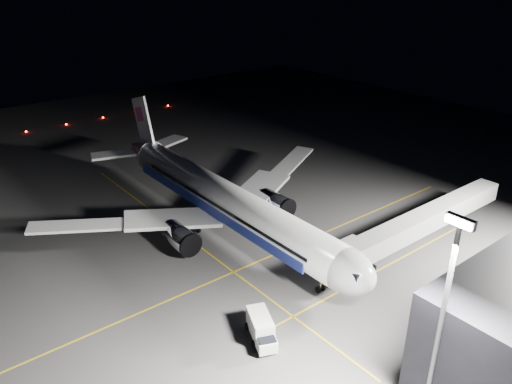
{
  "coord_description": "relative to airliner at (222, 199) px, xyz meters",
  "views": [
    {
      "loc": [
        56.59,
        -39.12,
        38.17
      ],
      "look_at": [
        1.65,
        4.52,
        6.0
      ],
      "focal_mm": 35.0,
      "sensor_mm": 36.0,
      "label": 1
    }
  ],
  "objects": [
    {
      "name": "service_truck",
      "position": [
        23.82,
        -11.47,
        -3.61
      ],
      "size": [
        6.06,
        4.29,
        2.9
      ],
      "rotation": [
        0.0,
        0.0,
        -0.41
      ],
      "color": "silver",
      "rests_on": "ground"
    },
    {
      "name": "safety_cone_c",
      "position": [
        6.0,
        5.25,
        -4.86
      ],
      "size": [
        0.4,
        0.4,
        0.6
      ],
      "primitive_type": "cone",
      "color": "#E43B09",
      "rests_on": "ground"
    },
    {
      "name": "guide_line_main",
      "position": [
        11.08,
        0.0,
        -5.16
      ],
      "size": [
        0.25,
        80.0,
        0.01
      ],
      "primitive_type": "cube",
      "color": "gold",
      "rests_on": "ground"
    },
    {
      "name": "floodlight_mast_south",
      "position": [
        41.08,
        -6.01,
        7.21
      ],
      "size": [
        2.4,
        0.67,
        20.7
      ],
      "color": "#59595E",
      "rests_on": "ground"
    },
    {
      "name": "guide_line_side",
      "position": [
        23.08,
        10.0,
        -5.16
      ],
      "size": [
        0.25,
        40.0,
        0.01
      ],
      "primitive_type": "cube",
      "color": "gold",
      "rests_on": "ground"
    },
    {
      "name": "ground",
      "position": [
        1.08,
        0.0,
        -5.16
      ],
      "size": [
        200.0,
        200.0,
        0.0
      ],
      "primitive_type": "plane",
      "color": "#4C4C4F",
      "rests_on": "ground"
    },
    {
      "name": "airliner",
      "position": [
        0.0,
        0.0,
        0.0
      ],
      "size": [
        61.48,
        54.22,
        16.64
      ],
      "color": "silver",
      "rests_on": "ground"
    },
    {
      "name": "guide_line_cross",
      "position": [
        1.08,
        -6.0,
        -5.16
      ],
      "size": [
        70.0,
        0.25,
        0.01
      ],
      "primitive_type": "cube",
      "color": "gold",
      "rests_on": "ground"
    },
    {
      "name": "safety_cone_a",
      "position": [
        0.34,
        13.95,
        -4.89
      ],
      "size": [
        0.36,
        0.36,
        0.54
      ],
      "primitive_type": "cone",
      "color": "#E43B09",
      "rests_on": "ground"
    },
    {
      "name": "baggage_tug",
      "position": [
        -1.94,
        8.38,
        -4.41
      ],
      "size": [
        2.63,
        2.32,
        1.63
      ],
      "rotation": [
        0.0,
        0.0,
        -0.28
      ],
      "color": "black",
      "rests_on": "ground"
    },
    {
      "name": "taxiway_lights",
      "position": [
        -70.92,
        0.0,
        -4.94
      ],
      "size": [
        0.44,
        60.44,
        0.44
      ],
      "color": "#FF140A",
      "rests_on": "ground"
    },
    {
      "name": "safety_cone_b",
      "position": [
        1.7,
        4.0,
        -4.9
      ],
      "size": [
        0.35,
        0.35,
        0.53
      ],
      "primitive_type": "cone",
      "color": "#E43B09",
      "rests_on": "ground"
    },
    {
      "name": "jet_bridge",
      "position": [
        23.08,
        18.06,
        -0.58
      ],
      "size": [
        3.6,
        34.4,
        6.3
      ],
      "color": "#B2B2B7",
      "rests_on": "ground"
    }
  ]
}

